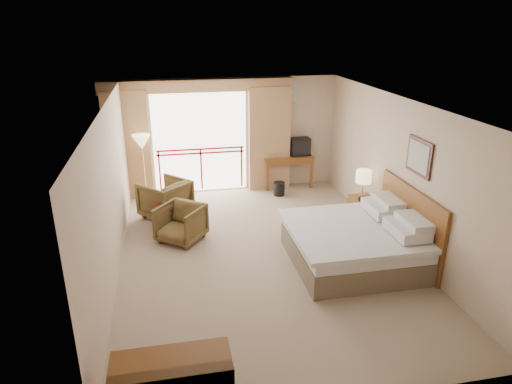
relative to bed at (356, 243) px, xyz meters
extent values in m
plane|color=gray|center=(-1.50, 0.60, -0.38)|extent=(7.00, 7.00, 0.00)
plane|color=white|center=(-1.50, 0.60, 2.32)|extent=(7.00, 7.00, 0.00)
plane|color=#C3A88C|center=(-1.50, 4.10, 0.97)|extent=(5.00, 0.00, 5.00)
plane|color=#C3A88C|center=(-1.50, -2.90, 0.97)|extent=(5.00, 0.00, 5.00)
plane|color=#C3A88C|center=(-4.00, 0.60, 0.97)|extent=(0.00, 7.00, 7.00)
plane|color=#C3A88C|center=(1.00, 0.60, 0.97)|extent=(0.00, 7.00, 7.00)
plane|color=white|center=(-2.30, 4.08, 0.82)|extent=(2.40, 0.00, 2.40)
cube|color=#AA0E15|center=(-2.30, 4.06, 0.57)|extent=(2.09, 0.03, 0.04)
cube|color=#AA0E15|center=(-2.30, 4.06, 0.67)|extent=(2.09, 0.03, 0.04)
cube|color=#AA0E15|center=(-3.29, 4.06, 0.17)|extent=(0.04, 0.03, 1.00)
cube|color=#AA0E15|center=(-2.30, 4.06, 0.17)|extent=(0.04, 0.03, 1.00)
cube|color=#AA0E15|center=(-1.31, 4.06, 0.17)|extent=(0.04, 0.03, 1.00)
cube|color=#976D4A|center=(-3.95, 3.95, 0.87)|extent=(1.00, 0.26, 2.50)
cube|color=#976D4A|center=(-0.65, 3.95, 0.87)|extent=(1.00, 0.26, 2.50)
cube|color=#976D4A|center=(-2.30, 3.98, 2.17)|extent=(4.40, 0.22, 0.28)
cube|color=silver|center=(-0.20, 4.07, 1.97)|extent=(0.50, 0.04, 0.50)
cube|color=brown|center=(-0.05, 0.00, -0.18)|extent=(2.05, 2.00, 0.40)
cube|color=silver|center=(-0.05, 0.00, 0.12)|extent=(2.01, 1.96, 0.22)
cube|color=silver|center=(-0.10, 0.00, 0.25)|extent=(2.09, 2.06, 0.08)
cube|color=silver|center=(0.65, -0.45, 0.40)|extent=(0.50, 0.75, 0.18)
cube|color=silver|center=(0.65, 0.45, 0.40)|extent=(0.50, 0.75, 0.18)
cube|color=silver|center=(0.78, -0.45, 0.52)|extent=(0.40, 0.70, 0.14)
cube|color=silver|center=(0.78, 0.45, 0.52)|extent=(0.40, 0.70, 0.14)
cube|color=brown|center=(0.96, 0.00, 0.27)|extent=(0.06, 2.10, 1.30)
cube|color=black|center=(0.98, 0.00, 1.47)|extent=(0.03, 0.72, 0.60)
cube|color=silver|center=(0.96, 0.00, 1.47)|extent=(0.01, 0.60, 0.48)
cube|color=brown|center=(0.73, 1.42, -0.08)|extent=(0.44, 0.52, 0.60)
cylinder|color=tan|center=(0.73, 1.47, 0.26)|extent=(0.13, 0.13, 0.04)
cylinder|color=tan|center=(0.73, 1.47, 0.42)|extent=(0.03, 0.03, 0.33)
cylinder|color=#FFE5B2|center=(0.73, 1.47, 0.66)|extent=(0.31, 0.31, 0.25)
cube|color=black|center=(0.68, 1.27, 0.26)|extent=(0.21, 0.18, 0.08)
cube|color=brown|center=(-0.17, 3.97, 0.40)|extent=(1.23, 0.59, 0.05)
cube|color=brown|center=(-0.73, 3.71, 0.00)|extent=(0.06, 0.06, 0.76)
cube|color=brown|center=(0.39, 3.71, 0.00)|extent=(0.06, 0.06, 0.76)
cube|color=brown|center=(-0.73, 4.22, 0.00)|extent=(0.06, 0.06, 0.76)
cube|color=brown|center=(0.39, 4.22, 0.00)|extent=(0.06, 0.06, 0.76)
cube|color=brown|center=(-0.17, 4.22, 0.08)|extent=(1.13, 0.03, 0.56)
cube|color=brown|center=(-0.17, 3.70, 0.32)|extent=(1.13, 0.03, 0.12)
cube|color=black|center=(0.13, 3.97, 0.64)|extent=(0.48, 0.37, 0.44)
cube|color=black|center=(0.13, 3.78, 0.64)|extent=(0.44, 0.02, 0.35)
cylinder|color=black|center=(-0.52, 3.97, 0.56)|extent=(0.16, 0.16, 0.29)
cylinder|color=white|center=(-0.37, 3.92, 0.47)|extent=(0.09, 0.09, 0.10)
cylinder|color=black|center=(-0.52, 3.37, -0.21)|extent=(0.30, 0.30, 0.33)
imported|color=#48381C|center=(-3.19, 2.61, -0.38)|extent=(1.25, 1.25, 0.81)
imported|color=#48381C|center=(-2.91, 1.43, -0.38)|extent=(1.08, 1.08, 0.71)
cylinder|color=black|center=(-3.22, 1.91, 0.13)|extent=(0.48, 0.48, 0.04)
cylinder|color=black|center=(-3.22, 1.91, -0.12)|extent=(0.06, 0.06, 0.48)
cylinder|color=black|center=(-3.22, 1.91, -0.36)|extent=(0.35, 0.35, 0.03)
imported|color=white|center=(-3.22, 1.91, 0.15)|extent=(0.18, 0.23, 0.02)
cylinder|color=tan|center=(-3.62, 3.58, -0.36)|extent=(0.26, 0.26, 0.03)
cylinder|color=tan|center=(-3.62, 3.58, 0.31)|extent=(0.03, 0.03, 1.37)
cone|color=#FFE5B2|center=(-3.62, 3.58, 1.04)|extent=(0.40, 0.40, 0.32)
camera|label=1|loc=(-3.05, -6.52, 3.60)|focal=32.00mm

